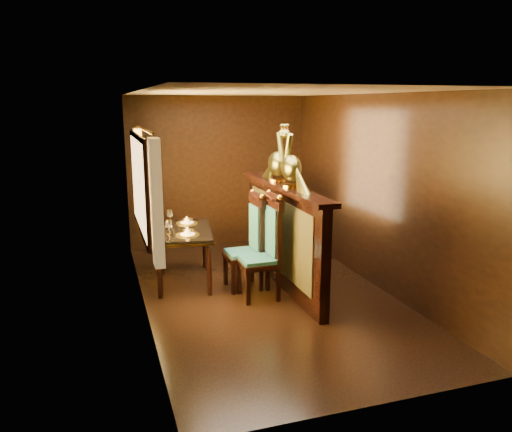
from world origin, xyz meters
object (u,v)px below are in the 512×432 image
object	(u,v)px
dining_table	(183,234)
chair_left	(268,243)
chair_right	(251,238)
peacock_left	(291,156)
peacock_right	(278,153)

from	to	relation	value
dining_table	chair_left	bearing A→B (deg)	-34.41
chair_right	peacock_left	xyz separation A→B (m)	(0.42, -0.31, 1.08)
chair_left	chair_right	size ratio (longest dim) A/B	1.04
dining_table	chair_right	distance (m)	0.94
peacock_left	chair_left	bearing A→B (deg)	-167.50
dining_table	chair_left	distance (m)	1.24
chair_right	peacock_left	distance (m)	1.20
chair_left	peacock_left	distance (m)	1.10
dining_table	peacock_right	xyz separation A→B (m)	(1.23, -0.29, 1.08)
dining_table	chair_left	xyz separation A→B (m)	(0.91, -0.85, 0.03)
chair_left	chair_right	world-z (taller)	chair_left
chair_right	chair_left	bearing A→B (deg)	-78.30
dining_table	chair_right	world-z (taller)	chair_right
dining_table	peacock_right	distance (m)	1.66
dining_table	peacock_left	world-z (taller)	peacock_left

